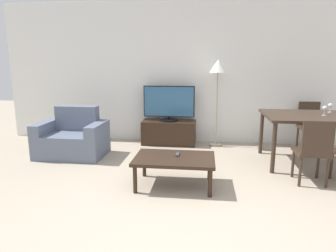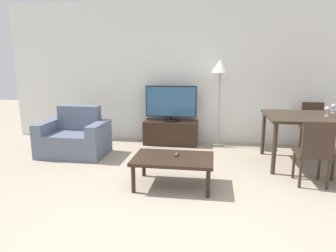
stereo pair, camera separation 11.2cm
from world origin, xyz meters
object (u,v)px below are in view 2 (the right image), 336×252
wine_glass_center (333,107)px  tv_stand (171,132)px  tv (171,104)px  dining_chair_far (313,124)px  dining_table (315,121)px  floor_lamp (220,72)px  armchair (75,138)px  wine_glass_left (327,109)px  coffee_table (173,160)px  dining_chair_near (314,150)px  remote_primary (176,154)px

wine_glass_center → tv_stand: bearing=166.5°
tv → dining_chair_far: tv is taller
dining_table → tv_stand: bearing=158.6°
tv_stand → floor_lamp: bearing=-0.4°
armchair → wine_glass_center: size_ratio=7.45×
dining_chair_far → wine_glass_left: (-0.11, -0.88, 0.40)m
tv → coffee_table: (0.31, -2.00, -0.45)m
tv_stand → wine_glass_center: size_ratio=6.95×
coffee_table → dining_chair_far: dining_chair_far is taller
tv_stand → wine_glass_left: (2.43, -0.94, 0.65)m
dining_chair_near → dining_chair_far: (0.50, 1.69, 0.00)m
dining_table → dining_chair_far: 0.91m
floor_lamp → dining_chair_far: bearing=-1.6°
floor_lamp → wine_glass_left: size_ratio=10.95×
tv_stand → dining_chair_near: (2.05, -1.75, 0.25)m
wine_glass_left → dining_chair_near: bearing=-115.6°
tv → dining_chair_near: (2.05, -1.74, -0.31)m
coffee_table → dining_table: 2.30m
coffee_table → dining_table: size_ratio=0.71×
armchair → coffee_table: bearing=-30.5°
dining_chair_far → coffee_table: bearing=-138.9°
dining_chair_far → floor_lamp: floor_lamp is taller
coffee_table → wine_glass_center: size_ratio=6.85×
dining_chair_far → remote_primary: bearing=-139.9°
tv_stand → wine_glass_left: wine_glass_left is taller
tv_stand → coffee_table: size_ratio=1.01×
armchair → tv_stand: bearing=31.2°
dining_chair_near → dining_chair_far: 1.76m
armchair → remote_primary: (1.86, -0.99, 0.10)m
floor_lamp → coffee_table: bearing=-106.3°
tv → dining_chair_far: 2.56m
tv_stand → floor_lamp: floor_lamp is taller
dining_chair_near → dining_chair_far: size_ratio=1.00×
tv_stand → tv: tv is taller
dining_table → wine_glass_center: (0.34, 0.27, 0.18)m
tv_stand → dining_chair_near: size_ratio=1.19×
wine_glass_left → floor_lamp: bearing=148.9°
dining_table → dining_chair_near: bearing=-106.3°
dining_table → remote_primary: dining_table is taller
dining_chair_far → tv_stand: bearing=178.8°
coffee_table → tv_stand: bearing=98.8°
tv_stand → dining_chair_far: bearing=-1.2°
armchair → remote_primary: armchair is taller
coffee_table → wine_glass_left: bearing=26.6°
armchair → tv: size_ratio=1.13×
dining_chair_near → dining_chair_far: bearing=73.7°
tv_stand → dining_table: 2.51m
tv_stand → dining_table: bearing=-21.4°
armchair → remote_primary: size_ratio=7.25×
tv → floor_lamp: bearing=-0.3°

